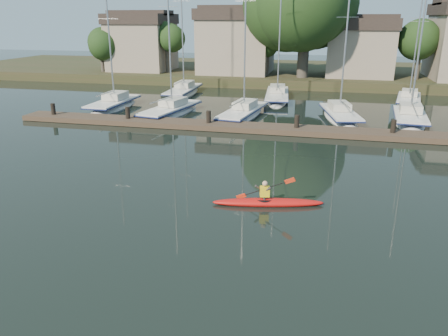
% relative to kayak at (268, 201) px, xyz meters
% --- Properties ---
extents(ground, '(160.00, 160.00, 0.00)m').
position_rel_kayak_xyz_m(ground, '(-2.74, -1.87, -0.18)').
color(ground, black).
rests_on(ground, ground).
extents(kayak, '(4.56, 1.55, 1.45)m').
position_rel_kayak_xyz_m(kayak, '(0.00, 0.00, 0.00)').
color(kayak, red).
rests_on(kayak, ground).
extents(dock, '(34.00, 2.00, 1.80)m').
position_rel_kayak_xyz_m(dock, '(-2.74, 12.13, 0.03)').
color(dock, '#4B3A2A').
rests_on(dock, ground).
extents(sailboat_0, '(2.24, 7.89, 12.50)m').
position_rel_kayak_xyz_m(sailboat_0, '(-15.44, 17.21, -0.38)').
color(sailboat_0, white).
rests_on(sailboat_0, ground).
extents(sailboat_1, '(3.56, 8.70, 13.84)m').
position_rel_kayak_xyz_m(sailboat_1, '(-9.86, 15.85, -0.36)').
color(sailboat_1, white).
rests_on(sailboat_1, ground).
extents(sailboat_2, '(3.15, 8.87, 14.37)m').
position_rel_kayak_xyz_m(sailboat_2, '(-4.14, 16.30, -0.36)').
color(sailboat_2, white).
rests_on(sailboat_2, ground).
extents(sailboat_3, '(3.58, 8.08, 12.63)m').
position_rel_kayak_xyz_m(sailboat_3, '(3.13, 17.28, -0.36)').
color(sailboat_3, white).
rests_on(sailboat_3, ground).
extents(sailboat_4, '(2.88, 7.58, 12.60)m').
position_rel_kayak_xyz_m(sailboat_4, '(8.05, 17.15, -0.38)').
color(sailboat_4, white).
rests_on(sailboat_4, ground).
extents(sailboat_5, '(2.39, 9.12, 14.99)m').
position_rel_kayak_xyz_m(sailboat_5, '(-11.89, 25.22, -0.36)').
color(sailboat_5, white).
rests_on(sailboat_5, ground).
extents(sailboat_6, '(3.02, 10.09, 15.81)m').
position_rel_kayak_xyz_m(sailboat_6, '(-2.47, 24.62, -0.36)').
color(sailboat_6, white).
rests_on(sailboat_6, ground).
extents(sailboat_7, '(3.20, 7.71, 12.07)m').
position_rel_kayak_xyz_m(sailboat_7, '(9.22, 25.29, -0.36)').
color(sailboat_7, white).
rests_on(sailboat_7, ground).
extents(shore, '(90.00, 25.25, 12.75)m').
position_rel_kayak_xyz_m(shore, '(-1.13, 38.42, 3.05)').
color(shore, '#283219').
rests_on(shore, ground).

